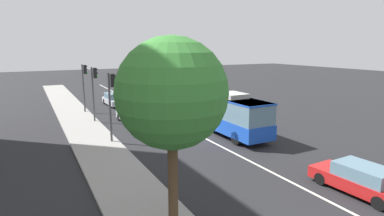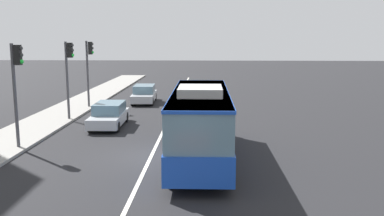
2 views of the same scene
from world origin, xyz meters
TOP-DOWN VIEW (x-y plane):
  - ground_plane at (0.00, 0.00)m, footprint 160.00×160.00m
  - lane_centre_line at (0.00, 0.00)m, footprint 76.00×0.16m
  - transit_bus at (-0.36, -2.30)m, footprint 10.01×2.56m
  - sedan_silver at (6.49, 3.49)m, footprint 4.54×1.90m
  - sedan_silver_ahead at (16.10, 2.76)m, footprint 4.57×1.98m
  - traffic_light_near_corner at (8.18, 6.44)m, footprint 0.33×0.62m
  - traffic_light_mid_block at (13.14, 6.51)m, footprint 0.34×0.62m
  - traffic_light_far_corner at (0.96, 6.58)m, footprint 0.32×0.62m

SIDE VIEW (x-z plane):
  - ground_plane at x=0.00m, z-range 0.00..0.00m
  - lane_centre_line at x=0.00m, z-range 0.00..0.01m
  - sedan_silver at x=6.49m, z-range -0.01..1.46m
  - sedan_silver_ahead at x=16.10m, z-range -0.01..1.46m
  - transit_bus at x=-0.36m, z-range 0.08..3.54m
  - traffic_light_near_corner at x=8.18m, z-range 0.96..6.16m
  - traffic_light_mid_block at x=13.14m, z-range 0.96..6.16m
  - traffic_light_far_corner at x=0.96m, z-range 0.96..6.16m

